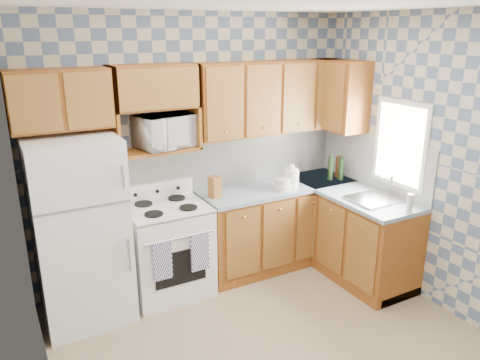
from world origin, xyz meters
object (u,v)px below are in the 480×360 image
object	(u,v)px
microwave	(167,131)
electric_kettle	(291,178)
refrigerator	(80,232)
stove_body	(168,251)

from	to	relation	value
microwave	electric_kettle	bearing A→B (deg)	-28.20
microwave	electric_kettle	distance (m)	1.41
refrigerator	stove_body	size ratio (longest dim) A/B	1.87
electric_kettle	microwave	bearing A→B (deg)	166.15
refrigerator	electric_kettle	distance (m)	2.18
refrigerator	electric_kettle	xyz separation A→B (m)	(2.17, -0.10, 0.18)
stove_body	electric_kettle	distance (m)	1.48
stove_body	electric_kettle	world-z (taller)	electric_kettle
refrigerator	stove_body	world-z (taller)	refrigerator
stove_body	microwave	world-z (taller)	microwave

